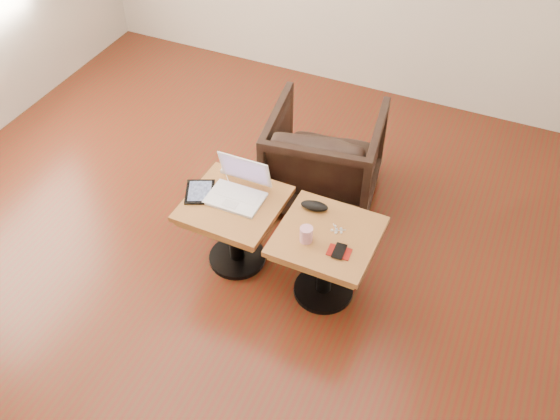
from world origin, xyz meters
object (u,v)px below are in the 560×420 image
at_px(side_table_left, 235,217).
at_px(striped_cup, 306,234).
at_px(laptop, 238,189).
at_px(armchair, 324,156).
at_px(side_table_right, 326,249).

xyz_separation_m(side_table_left, striped_cup, (0.51, -0.12, 0.17)).
xyz_separation_m(side_table_left, laptop, (0.00, 0.07, 0.17)).
relative_size(laptop, armchair, 0.44).
bearing_deg(armchair, side_table_right, 103.30).
height_order(side_table_left, armchair, armchair).
xyz_separation_m(side_table_right, laptop, (-0.60, 0.09, 0.17)).
xyz_separation_m(side_table_left, side_table_right, (0.61, -0.02, 0.00)).
distance_m(side_table_left, striped_cup, 0.55).
distance_m(side_table_right, laptop, 0.64).
relative_size(striped_cup, armchair, 0.12).
distance_m(side_table_right, striped_cup, 0.22).
xyz_separation_m(side_table_right, armchair, (-0.33, 0.84, -0.04)).
distance_m(side_table_left, laptop, 0.19).
height_order(side_table_right, laptop, laptop).
bearing_deg(side_table_left, side_table_right, -0.84).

